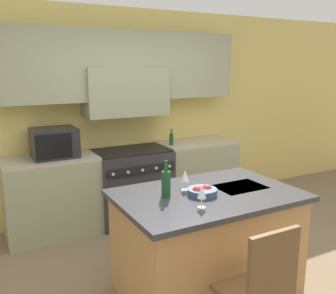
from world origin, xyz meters
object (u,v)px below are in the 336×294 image
(island_chair, at_px, (261,287))
(wine_glass_far, at_px, (185,177))
(microwave, at_px, (54,143))
(wine_bottle, at_px, (166,183))
(oil_bottle_on_counter, at_px, (171,139))
(range_stove, at_px, (131,185))
(fruit_bowl, at_px, (202,191))
(wine_glass_near, at_px, (202,193))

(island_chair, distance_m, wine_glass_far, 1.11)
(microwave, bearing_deg, wine_bottle, -73.09)
(island_chair, relative_size, wine_glass_far, 5.43)
(oil_bottle_on_counter, bearing_deg, range_stove, 177.47)
(microwave, bearing_deg, fruit_bowl, -66.31)
(island_chair, height_order, oil_bottle_on_counter, oil_bottle_on_counter)
(microwave, relative_size, wine_bottle, 1.63)
(range_stove, relative_size, wine_bottle, 3.10)
(wine_glass_near, xyz_separation_m, wine_glass_far, (0.10, 0.41, 0.00))
(wine_glass_near, relative_size, wine_glass_far, 1.00)
(microwave, distance_m, fruit_bowl, 2.02)
(wine_bottle, height_order, wine_glass_near, wine_bottle)
(range_stove, height_order, wine_bottle, wine_bottle)
(microwave, relative_size, oil_bottle_on_counter, 2.33)
(range_stove, relative_size, microwave, 1.90)
(microwave, xyz_separation_m, wine_glass_near, (0.65, -2.09, -0.07))
(wine_bottle, xyz_separation_m, oil_bottle_on_counter, (0.98, 1.69, -0.01))
(microwave, xyz_separation_m, fruit_bowl, (0.81, -1.85, -0.16))
(wine_bottle, distance_m, fruit_bowl, 0.31)
(wine_glass_far, bearing_deg, microwave, 114.04)
(fruit_bowl, bearing_deg, wine_bottle, 158.74)
(microwave, distance_m, island_chair, 2.82)
(wine_bottle, xyz_separation_m, fruit_bowl, (0.28, -0.11, -0.08))
(range_stove, relative_size, island_chair, 0.97)
(island_chair, bearing_deg, fruit_bowl, 85.12)
(wine_glass_near, bearing_deg, range_stove, 82.12)
(wine_glass_near, distance_m, wine_glass_far, 0.42)
(wine_bottle, distance_m, wine_glass_near, 0.37)
(range_stove, height_order, oil_bottle_on_counter, oil_bottle_on_counter)
(oil_bottle_on_counter, bearing_deg, island_chair, -106.40)
(fruit_bowl, bearing_deg, range_stove, 86.13)
(island_chair, distance_m, wine_glass_near, 0.77)
(wine_glass_near, distance_m, oil_bottle_on_counter, 2.22)
(island_chair, distance_m, fruit_bowl, 0.92)
(fruit_bowl, bearing_deg, island_chair, -94.88)
(microwave, distance_m, oil_bottle_on_counter, 1.52)
(wine_bottle, bearing_deg, range_stove, 76.71)
(fruit_bowl, bearing_deg, microwave, 113.69)
(wine_bottle, relative_size, wine_glass_far, 1.70)
(range_stove, xyz_separation_m, wine_glass_near, (-0.29, -2.07, 0.58))
(island_chair, bearing_deg, wine_glass_near, 99.12)
(oil_bottle_on_counter, bearing_deg, wine_glass_far, -115.15)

